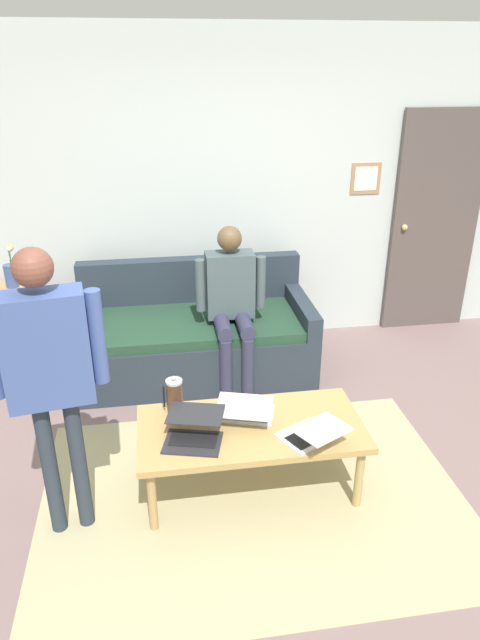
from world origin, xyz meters
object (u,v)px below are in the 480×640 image
(coffee_table, at_px, (251,432))
(laptop_right, at_px, (311,434))
(person_standing, at_px, (48,363))
(laptop_center, at_px, (246,411))
(person_seated, at_px, (231,298))
(flower_vase, at_px, (11,273))
(laptop_left, at_px, (194,432))
(interior_door, at_px, (435,224))
(couch, at_px, (195,336))
(side_shelf, at_px, (20,325))
(french_press, at_px, (175,396))

(coffee_table, xyz_separation_m, laptop_right, (-0.31, 0.19, 0.09))
(coffee_table, distance_m, person_standing, 1.25)
(laptop_center, xyz_separation_m, person_seated, (-0.09, -1.22, 0.23))
(laptop_right, xyz_separation_m, person_standing, (1.36, -0.03, 0.56))
(laptop_center, height_order, laptop_right, laptop_center)
(flower_vase, relative_size, person_seated, 0.28)
(laptop_left, xyz_separation_m, person_standing, (0.71, 0.08, 0.56))
(coffee_table, height_order, laptop_left, laptop_left)
(interior_door, distance_m, coffee_table, 3.02)
(coffee_table, xyz_separation_m, person_standing, (1.05, 0.16, 0.65))
(coffee_table, distance_m, person_seated, 1.35)
(couch, distance_m, laptop_left, 1.63)
(laptop_center, xyz_separation_m, side_shelf, (1.66, -1.82, -0.15))
(french_press, xyz_separation_m, flower_vase, (1.25, -1.68, 0.26))
(laptop_left, distance_m, side_shelf, 2.40)
(interior_door, distance_m, person_seated, 2.18)
(coffee_table, bearing_deg, laptop_right, 148.19)
(coffee_table, bearing_deg, laptop_left, 12.47)
(laptop_left, distance_m, flower_vase, 2.41)
(interior_door, height_order, couch, interior_door)
(laptop_left, distance_m, person_standing, 0.91)
(couch, height_order, person_standing, person_standing)
(flower_vase, xyz_separation_m, person_standing, (-0.62, 2.07, 0.24))
(laptop_center, distance_m, laptop_right, 0.43)
(side_shelf, bearing_deg, laptop_left, 124.01)
(couch, distance_m, person_seated, 0.56)
(coffee_table, xyz_separation_m, flower_vase, (1.68, -1.91, 0.41))
(laptop_center, distance_m, person_seated, 1.25)
(laptop_right, distance_m, side_shelf, 2.90)
(coffee_table, xyz_separation_m, person_seated, (-0.07, -1.31, 0.32))
(french_press, bearing_deg, person_standing, 31.72)
(coffee_table, distance_m, laptop_center, 0.13)
(flower_vase, bearing_deg, person_seated, 161.17)
(french_press, bearing_deg, person_seated, -114.86)
(laptop_center, xyz_separation_m, person_standing, (1.04, 0.25, 0.56))
(laptop_right, relative_size, side_shelf, 0.63)
(side_shelf, bearing_deg, person_seated, 161.24)
(laptop_center, height_order, side_shelf, side_shelf)
(interior_door, bearing_deg, couch, 13.36)
(interior_door, xyz_separation_m, flower_vase, (3.77, 0.18, -0.20))
(flower_vase, bearing_deg, laptop_left, 123.93)
(person_standing, bearing_deg, coffee_table, -171.39)
(side_shelf, bearing_deg, flower_vase, -156.93)
(laptop_center, height_order, french_press, french_press)
(interior_door, relative_size, french_press, 8.27)
(couch, bearing_deg, flower_vase, -14.13)
(couch, bearing_deg, french_press, 80.35)
(laptop_right, distance_m, flower_vase, 2.91)
(interior_door, height_order, flower_vase, interior_door)
(couch, bearing_deg, coffee_table, 97.72)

